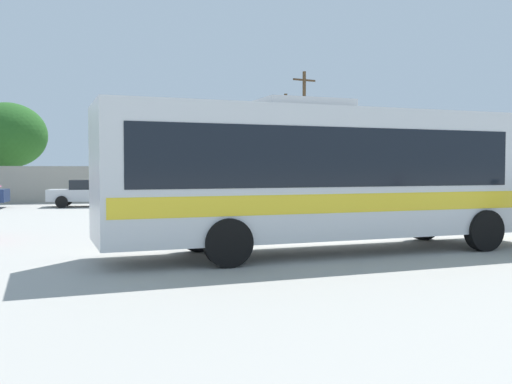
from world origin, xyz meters
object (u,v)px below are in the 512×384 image
at_px(roadside_tree_left, 7,135).
at_px(roadside_tree_midleft, 194,136).
at_px(utility_pole_far, 286,143).
at_px(roadside_tree_midright, 311,143).
at_px(parked_car_second_silver, 90,192).
at_px(utility_pole_near, 304,132).
at_px(coach_bus_silver_yellow, 330,172).

xyz_separation_m(roadside_tree_left, roadside_tree_midleft, (12.80, 1.07, 0.23)).
distance_m(utility_pole_far, roadside_tree_midright, 2.03).
bearing_deg(parked_car_second_silver, roadside_tree_midright, 26.48).
bearing_deg(roadside_tree_midleft, utility_pole_near, -30.27).
bearing_deg(coach_bus_silver_yellow, parked_car_second_silver, 108.05).
height_order(coach_bus_silver_yellow, utility_pole_far, utility_pole_far).
distance_m(parked_car_second_silver, roadside_tree_midright, 17.74).
bearing_deg(parked_car_second_silver, roadside_tree_midleft, 54.70).
distance_m(coach_bus_silver_yellow, utility_pole_far, 27.93).
height_order(parked_car_second_silver, utility_pole_far, utility_pole_far).
distance_m(utility_pole_near, utility_pole_far, 2.00).
distance_m(roadside_tree_left, roadside_tree_midleft, 12.84).
bearing_deg(parked_car_second_silver, utility_pole_far, 29.31).
distance_m(coach_bus_silver_yellow, roadside_tree_left, 30.82).
xyz_separation_m(utility_pole_near, roadside_tree_midright, (1.19, 1.83, -0.70)).
distance_m(coach_bus_silver_yellow, roadside_tree_midright, 28.67).
xyz_separation_m(roadside_tree_left, roadside_tree_midright, (21.21, -1.32, -0.37)).
relative_size(roadside_tree_left, roadside_tree_midleft, 1.03).
bearing_deg(utility_pole_near, roadside_tree_left, 171.07).
height_order(roadside_tree_left, roadside_tree_midright, roadside_tree_left).
xyz_separation_m(coach_bus_silver_yellow, parked_car_second_silver, (-6.27, 19.25, -1.21)).
relative_size(utility_pole_far, roadside_tree_midleft, 1.19).
relative_size(coach_bus_silver_yellow, utility_pole_far, 1.57).
bearing_deg(utility_pole_far, utility_pole_near, -63.35).
height_order(roadside_tree_left, roadside_tree_midleft, roadside_tree_left).
xyz_separation_m(coach_bus_silver_yellow, utility_pole_near, (8.16, 25.21, 2.66)).
xyz_separation_m(parked_car_second_silver, utility_pole_far, (13.59, 7.63, 3.17)).
height_order(coach_bus_silver_yellow, roadside_tree_midright, roadside_tree_midright).
bearing_deg(coach_bus_silver_yellow, roadside_tree_midright, 70.92).
bearing_deg(roadside_tree_left, roadside_tree_midleft, 4.79).
bearing_deg(parked_car_second_silver, coach_bus_silver_yellow, -71.95).
bearing_deg(utility_pole_far, parked_car_second_silver, -150.69).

